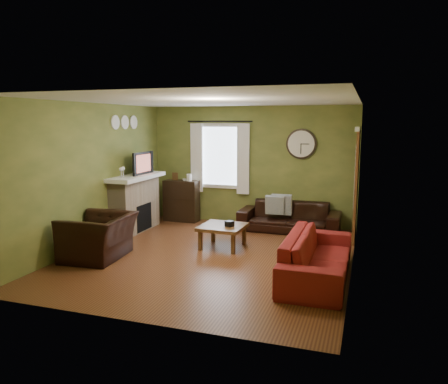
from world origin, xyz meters
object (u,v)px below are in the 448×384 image
(sofa_brown, at_px, (289,217))
(coffee_table, at_px, (223,236))
(sofa_red, at_px, (317,256))
(bookshelf, at_px, (182,201))
(armchair, at_px, (99,237))

(sofa_brown, bearing_deg, coffee_table, -120.25)
(coffee_table, bearing_deg, sofa_brown, 59.75)
(sofa_brown, height_order, sofa_red, sofa_red)
(sofa_brown, xyz_separation_m, coffee_table, (-0.93, -1.59, -0.10))
(bookshelf, xyz_separation_m, coffee_table, (1.59, -1.75, -0.26))
(bookshelf, distance_m, armchair, 3.00)
(armchair, distance_m, coffee_table, 2.17)
(sofa_red, height_order, coffee_table, sofa_red)
(bookshelf, bearing_deg, sofa_brown, -3.51)
(coffee_table, bearing_deg, bookshelf, 132.27)
(armchair, height_order, coffee_table, armchair)
(armchair, relative_size, coffee_table, 1.46)
(bookshelf, xyz_separation_m, armchair, (-0.18, -2.99, -0.10))
(armchair, bearing_deg, sofa_red, 88.68)
(bookshelf, xyz_separation_m, sofa_brown, (2.51, -0.15, -0.17))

